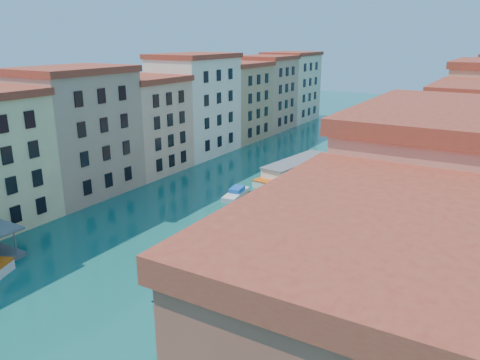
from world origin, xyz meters
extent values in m
cube|color=tan|center=(-26.00, 39.50, 9.50)|extent=(12.00, 17.00, 19.00)
cube|color=maroon|center=(-26.00, 39.50, 19.50)|extent=(12.80, 17.40, 1.00)
cube|color=#D9A481|center=(-26.00, 55.00, 8.25)|extent=(12.00, 14.00, 16.50)
cube|color=maroon|center=(-26.00, 55.00, 17.00)|extent=(12.80, 14.40, 1.00)
cube|color=beige|center=(-26.00, 71.00, 10.00)|extent=(12.00, 18.00, 20.00)
cube|color=maroon|center=(-26.00, 71.00, 20.50)|extent=(12.80, 18.40, 1.00)
cube|color=tan|center=(-26.00, 88.00, 8.75)|extent=(12.00, 16.00, 17.50)
cube|color=maroon|center=(-26.00, 88.00, 18.00)|extent=(12.80, 16.40, 1.00)
cube|color=tan|center=(-26.00, 103.50, 9.25)|extent=(12.00, 15.00, 18.50)
cube|color=maroon|center=(-26.00, 103.50, 19.00)|extent=(12.80, 15.40, 1.00)
cube|color=beige|center=(-26.00, 119.50, 9.50)|extent=(12.00, 17.00, 19.00)
cube|color=maroon|center=(-26.00, 119.50, 19.50)|extent=(12.80, 17.40, 1.00)
cube|color=maroon|center=(30.00, 7.50, 17.50)|extent=(12.80, 15.40, 1.00)
cube|color=tan|center=(30.00, 23.50, 9.50)|extent=(12.00, 17.00, 19.00)
cube|color=maroon|center=(30.00, 23.50, 19.50)|extent=(12.80, 17.40, 1.00)
cube|color=beige|center=(30.00, 39.00, 8.25)|extent=(12.00, 14.00, 16.50)
cube|color=maroon|center=(30.00, 39.00, 17.00)|extent=(12.80, 14.40, 1.00)
cube|color=#AA5646|center=(30.00, 54.00, 9.00)|extent=(12.00, 16.00, 18.00)
cube|color=#AFA88D|center=(22.00, 65.00, 0.50)|extent=(4.00, 140.00, 1.00)
cube|color=maroon|center=(22.20, 23.50, 3.00)|extent=(3.20, 15.30, 0.25)
cylinder|color=slate|center=(20.80, 18.40, 1.50)|extent=(0.12, 0.12, 3.00)
cylinder|color=slate|center=(20.80, 28.60, 1.50)|extent=(0.12, 0.12, 3.00)
cube|color=maroon|center=(22.20, 39.00, 3.00)|extent=(3.20, 12.60, 0.25)
cylinder|color=slate|center=(20.80, 34.80, 1.50)|extent=(0.12, 0.12, 3.00)
cylinder|color=slate|center=(20.80, 43.20, 1.50)|extent=(0.12, 0.12, 3.00)
cylinder|color=brown|center=(18.50, 25.00, 1.30)|extent=(0.24, 0.24, 3.20)
cylinder|color=brown|center=(19.10, 26.00, 1.30)|extent=(0.24, 0.24, 3.20)
cylinder|color=brown|center=(19.70, 27.00, 1.30)|extent=(0.24, 0.24, 3.20)
cylinder|color=brown|center=(18.50, 39.00, 1.30)|extent=(0.24, 0.24, 3.20)
cylinder|color=brown|center=(19.10, 40.00, 1.30)|extent=(0.24, 0.24, 3.20)
cylinder|color=brown|center=(19.70, 41.00, 1.30)|extent=(0.24, 0.24, 3.20)
cylinder|color=brown|center=(18.50, 57.00, 1.30)|extent=(0.24, 0.24, 3.20)
cylinder|color=brown|center=(19.10, 58.00, 1.30)|extent=(0.24, 0.24, 3.20)
cylinder|color=brown|center=(19.70, 59.00, 1.30)|extent=(0.24, 0.24, 3.20)
cube|color=silver|center=(0.21, 65.71, 0.62)|extent=(7.50, 21.12, 1.24)
cube|color=white|center=(0.21, 65.71, 1.96)|extent=(6.41, 16.96, 1.65)
cube|color=slate|center=(0.21, 65.71, 2.95)|extent=(6.79, 17.51, 0.26)
cube|color=#E6590D|center=(0.21, 65.71, 1.19)|extent=(7.55, 21.13, 0.26)
cube|color=black|center=(6.60, 30.67, 0.25)|extent=(1.74, 10.22, 0.51)
cone|color=black|center=(6.88, 36.32, 0.68)|extent=(1.13, 2.32, 1.90)
cone|color=black|center=(6.32, 25.03, 0.57)|extent=(1.11, 1.93, 1.67)
imported|color=#21292D|center=(6.39, 26.38, 1.43)|extent=(0.73, 0.50, 1.95)
cube|color=black|center=(8.89, 23.82, 0.22)|extent=(5.10, 8.41, 0.45)
cone|color=black|center=(11.18, 28.21, 0.59)|extent=(1.71, 2.18, 1.66)
cone|color=black|center=(6.59, 19.43, 0.50)|extent=(1.55, 1.87, 1.47)
imported|color=#2E272F|center=(7.14, 20.48, 1.25)|extent=(1.04, 0.96, 1.71)
cube|color=black|center=(12.89, 63.66, 0.21)|extent=(2.94, 8.47, 0.42)
cone|color=black|center=(11.81, 68.23, 0.56)|extent=(1.25, 2.03, 1.58)
cone|color=black|center=(13.96, 59.08, 0.47)|extent=(1.18, 1.71, 1.39)
cube|color=silver|center=(-3.42, 50.27, 0.39)|extent=(3.26, 7.09, 0.78)
cube|color=blue|center=(-3.50, 50.75, 1.07)|extent=(2.22, 3.18, 0.68)
cube|color=white|center=(5.83, 75.93, 0.36)|extent=(2.47, 6.41, 0.72)
cube|color=blue|center=(5.86, 76.38, 0.99)|extent=(1.83, 2.81, 0.63)
camera|label=1|loc=(32.88, -9.66, 24.37)|focal=35.00mm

